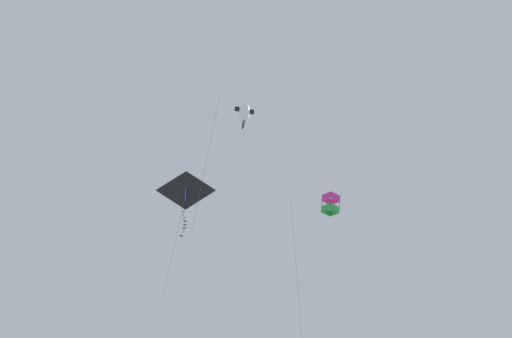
# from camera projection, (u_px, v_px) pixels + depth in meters

# --- Properties ---
(kite_fish_low_drifter) EXTENTS (3.63, 3.31, 7.96)m
(kite_fish_low_drifter) POSITION_uv_depth(u_px,v_px,m) (244.00, 113.00, 33.76)
(kite_fish_low_drifter) COLOR white
(kite_delta_near_right) EXTENTS (2.45, 1.79, 6.93)m
(kite_delta_near_right) POSITION_uv_depth(u_px,v_px,m) (186.00, 191.00, 31.39)
(kite_delta_near_right) COLOR black
(kite_box_far_centre) EXTENTS (3.55, 4.16, 8.17)m
(kite_box_far_centre) POSITION_uv_depth(u_px,v_px,m) (330.00, 205.00, 34.77)
(kite_box_far_centre) COLOR #DB2D93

